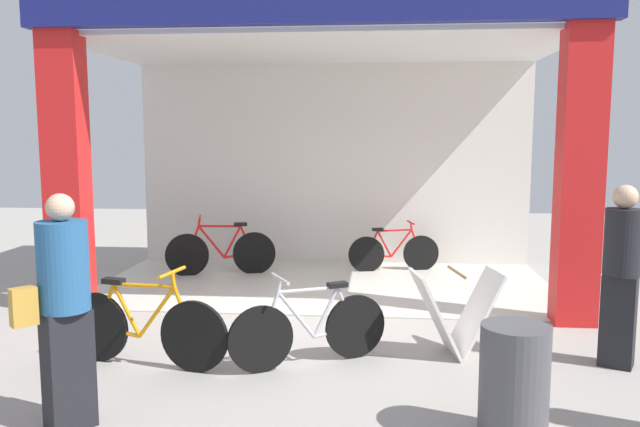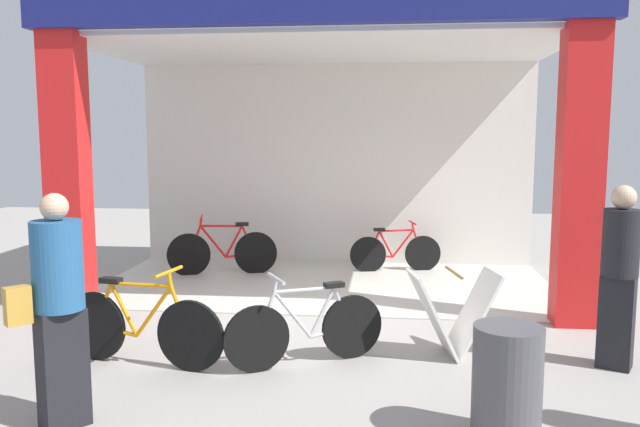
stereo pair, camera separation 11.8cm
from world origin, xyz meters
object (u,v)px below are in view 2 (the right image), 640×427
(bicycle_parked_1, at_px, (306,329))
(pedestrian_3, at_px, (619,275))
(bicycle_inside_1, at_px, (395,252))
(bicycle_inside_0, at_px, (223,251))
(sandwich_board_sign, at_px, (453,313))
(pedestrian_1, at_px, (58,307))
(bicycle_parked_0, at_px, (141,327))
(trash_bin, at_px, (507,384))

(bicycle_parked_1, relative_size, pedestrian_3, 0.83)
(pedestrian_3, bearing_deg, bicycle_parked_1, -175.31)
(bicycle_inside_1, height_order, pedestrian_3, pedestrian_3)
(bicycle_inside_0, relative_size, sandwich_board_sign, 1.79)
(pedestrian_1, bearing_deg, bicycle_parked_0, 85.47)
(bicycle_parked_0, bearing_deg, bicycle_inside_0, 93.20)
(bicycle_inside_1, xyz_separation_m, trash_bin, (0.71, -5.53, 0.10))
(pedestrian_1, xyz_separation_m, pedestrian_3, (4.55, 1.69, -0.03))
(sandwich_board_sign, bearing_deg, pedestrian_1, -148.84)
(sandwich_board_sign, relative_size, trash_bin, 1.10)
(bicycle_parked_0, relative_size, pedestrian_3, 0.98)
(bicycle_inside_1, xyz_separation_m, sandwich_board_sign, (0.51, -3.79, 0.10))
(bicycle_inside_1, relative_size, bicycle_parked_1, 1.01)
(bicycle_inside_1, relative_size, bicycle_parked_0, 0.85)
(bicycle_parked_0, height_order, pedestrian_3, pedestrian_3)
(pedestrian_1, relative_size, pedestrian_3, 1.02)
(bicycle_inside_1, distance_m, bicycle_parked_1, 4.29)
(pedestrian_3, distance_m, trash_bin, 2.09)
(bicycle_inside_1, relative_size, trash_bin, 1.71)
(bicycle_inside_0, height_order, bicycle_inside_1, bicycle_inside_0)
(trash_bin, bearing_deg, bicycle_inside_1, 97.31)
(bicycle_parked_1, relative_size, pedestrian_1, 0.81)
(bicycle_inside_1, distance_m, trash_bin, 5.58)
(sandwich_board_sign, bearing_deg, pedestrian_3, -6.35)
(bicycle_inside_0, xyz_separation_m, pedestrian_1, (0.12, -5.14, 0.55))
(trash_bin, bearing_deg, pedestrian_1, -178.05)
(bicycle_inside_1, distance_m, pedestrian_3, 4.47)
(trash_bin, bearing_deg, bicycle_inside_0, 123.90)
(sandwich_board_sign, distance_m, trash_bin, 1.75)
(trash_bin, bearing_deg, sandwich_board_sign, 96.58)
(trash_bin, bearing_deg, bicycle_parked_0, 159.85)
(bicycle_inside_1, height_order, trash_bin, trash_bin)
(bicycle_parked_0, height_order, trash_bin, bicycle_parked_0)
(pedestrian_3, height_order, trash_bin, pedestrian_3)
(pedestrian_1, bearing_deg, sandwich_board_sign, 31.16)
(bicycle_inside_0, distance_m, trash_bin, 6.06)
(bicycle_inside_1, height_order, sandwich_board_sign, sandwich_board_sign)
(bicycle_parked_1, bearing_deg, trash_bin, -39.79)
(bicycle_inside_1, height_order, bicycle_parked_0, bicycle_parked_0)
(bicycle_inside_0, bearing_deg, trash_bin, -56.10)
(bicycle_inside_1, distance_m, bicycle_parked_0, 5.01)
(pedestrian_1, bearing_deg, bicycle_inside_1, 65.65)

